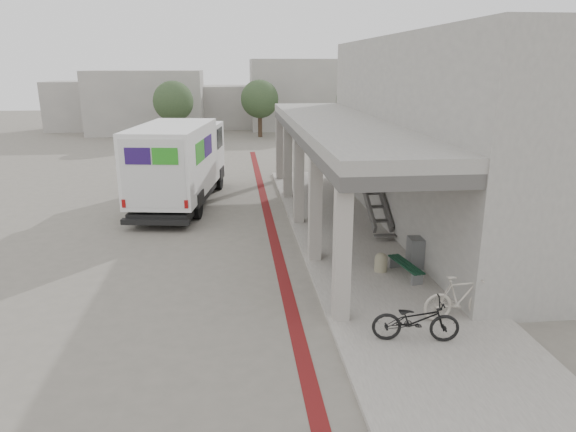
{
  "coord_description": "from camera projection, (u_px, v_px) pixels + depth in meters",
  "views": [
    {
      "loc": [
        -0.34,
        -14.47,
        5.98
      ],
      "look_at": [
        1.24,
        0.27,
        1.6
      ],
      "focal_mm": 32.0,
      "sensor_mm": 36.0,
      "label": 1
    }
  ],
  "objects": [
    {
      "name": "bollard_near",
      "position": [
        381.0,
        262.0,
        15.1
      ],
      "size": [
        0.38,
        0.38,
        0.56
      ],
      "color": "gray",
      "rests_on": "sidewalk"
    },
    {
      "name": "tree_mid",
      "position": [
        260.0,
        99.0,
        43.44
      ],
      "size": [
        3.2,
        3.2,
        4.8
      ],
      "color": "#38281C",
      "rests_on": "ground"
    },
    {
      "name": "bicycle_black",
      "position": [
        416.0,
        320.0,
        11.22
      ],
      "size": [
        1.98,
        0.95,
        1.0
      ],
      "primitive_type": "imported",
      "rotation": [
        0.0,
        0.0,
        1.42
      ],
      "color": "black",
      "rests_on": "sidewalk"
    },
    {
      "name": "ground",
      "position": [
        248.0,
        270.0,
        15.53
      ],
      "size": [
        120.0,
        120.0,
        0.0
      ],
      "primitive_type": "plane",
      "color": "#69635A",
      "rests_on": "ground"
    },
    {
      "name": "fedex_truck",
      "position": [
        180.0,
        161.0,
        22.44
      ],
      "size": [
        3.79,
        8.74,
        3.61
      ],
      "rotation": [
        0.0,
        0.0,
        -0.15
      ],
      "color": "black",
      "rests_on": "ground"
    },
    {
      "name": "utility_cabinet",
      "position": [
        415.0,
        252.0,
        15.39
      ],
      "size": [
        0.42,
        0.56,
        0.91
      ],
      "primitive_type": "cube",
      "rotation": [
        0.0,
        0.0,
        -0.03
      ],
      "color": "slate",
      "rests_on": "sidewalk"
    },
    {
      "name": "bench",
      "position": [
        406.0,
        267.0,
        14.76
      ],
      "size": [
        0.61,
        1.63,
        0.37
      ],
      "rotation": [
        0.0,
        0.0,
        0.17
      ],
      "color": "gray",
      "rests_on": "sidewalk"
    },
    {
      "name": "distant_backdrop",
      "position": [
        206.0,
        101.0,
        48.69
      ],
      "size": [
        28.0,
        10.0,
        6.5
      ],
      "color": "gray",
      "rests_on": "ground"
    },
    {
      "name": "tree_left",
      "position": [
        173.0,
        101.0,
        40.82
      ],
      "size": [
        3.2,
        3.2,
        4.8
      ],
      "color": "#38281C",
      "rests_on": "ground"
    },
    {
      "name": "bicycle_cream",
      "position": [
        461.0,
        297.0,
        12.15
      ],
      "size": [
        1.91,
        0.67,
        1.13
      ],
      "primitive_type": "imported",
      "rotation": [
        0.0,
        0.0,
        1.65
      ],
      "color": "#B8B0A1",
      "rests_on": "sidewalk"
    },
    {
      "name": "bike_lane_stripe",
      "position": [
        276.0,
        247.0,
        17.54
      ],
      "size": [
        0.35,
        40.0,
        0.01
      ],
      "primitive_type": "cube",
      "color": "maroon",
      "rests_on": "ground"
    },
    {
      "name": "tree_right",
      "position": [
        355.0,
        99.0,
        43.3
      ],
      "size": [
        3.2,
        3.2,
        4.8
      ],
      "color": "#38281C",
      "rests_on": "ground"
    },
    {
      "name": "bollard_far",
      "position": [
        313.0,
        247.0,
        16.33
      ],
      "size": [
        0.37,
        0.37,
        0.55
      ],
      "color": "tan",
      "rests_on": "sidewalk"
    },
    {
      "name": "transit_building",
      "position": [
        422.0,
        135.0,
        19.55
      ],
      "size": [
        7.6,
        17.0,
        7.0
      ],
      "color": "gray",
      "rests_on": "ground"
    },
    {
      "name": "sidewalk",
      "position": [
        377.0,
        263.0,
        15.92
      ],
      "size": [
        4.4,
        28.0,
        0.12
      ],
      "primitive_type": "cube",
      "color": "gray",
      "rests_on": "ground"
    }
  ]
}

